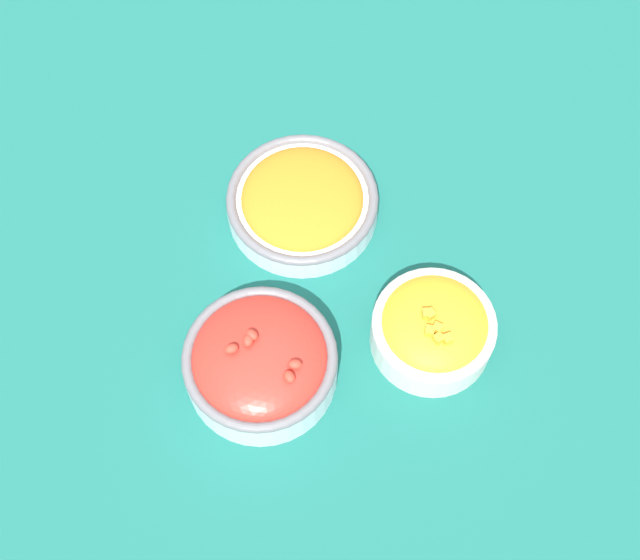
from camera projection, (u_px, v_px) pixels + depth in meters
ground_plane at (320, 292)px, 1.03m from camera, size 3.00×3.00×0.00m
bowl_carrots at (302, 202)px, 1.06m from camera, size 0.18×0.18×0.05m
bowl_cherry_tomatoes at (260, 362)px, 0.95m from camera, size 0.17×0.17×0.08m
bowl_squash at (433, 329)px, 0.97m from camera, size 0.14×0.14×0.08m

